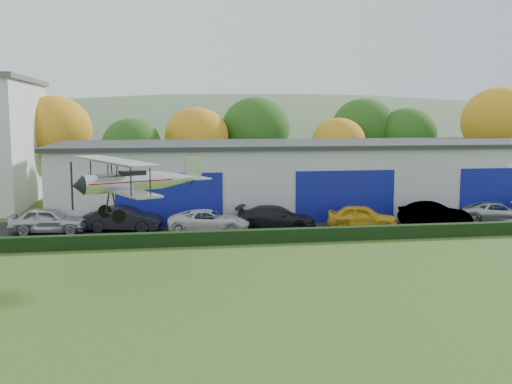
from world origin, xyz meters
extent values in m
plane|color=#3C561B|center=(0.00, 0.00, 0.00)|extent=(300.00, 300.00, 0.00)
cube|color=black|center=(3.00, 21.00, 0.03)|extent=(48.00, 9.00, 0.05)
cube|color=black|center=(3.00, 16.20, 0.40)|extent=(46.00, 0.60, 0.80)
cube|color=#B2B7BC|center=(5.00, 28.00, 2.50)|extent=(40.00, 12.00, 5.00)
cube|color=#2D3033|center=(5.00, 28.00, 5.15)|extent=(40.60, 12.60, 0.30)
cube|color=navy|center=(-7.00, 21.95, 1.80)|extent=(7.00, 0.12, 3.60)
cube|color=navy|center=(5.00, 21.95, 1.80)|extent=(7.00, 0.12, 3.60)
cube|color=navy|center=(17.00, 21.95, 1.80)|extent=(7.00, 0.12, 3.60)
cylinder|color=#3D2614|center=(-17.00, 40.00, 1.57)|extent=(0.36, 0.36, 3.15)
ellipsoid|color=#B66816|center=(-17.00, 40.00, 6.03)|extent=(6.84, 6.84, 6.16)
cylinder|color=#3D2614|center=(-10.00, 38.00, 1.22)|extent=(0.36, 0.36, 2.45)
ellipsoid|color=#1E4C14|center=(-10.00, 38.00, 4.69)|extent=(5.32, 5.32, 4.79)
cylinder|color=#3D2614|center=(-4.00, 40.00, 1.40)|extent=(0.36, 0.36, 2.80)
ellipsoid|color=#B66816|center=(-4.00, 40.00, 5.36)|extent=(6.08, 6.08, 5.47)
cylinder|color=#3D2614|center=(2.00, 42.00, 1.57)|extent=(0.36, 0.36, 3.15)
ellipsoid|color=#1E4C14|center=(2.00, 42.00, 6.03)|extent=(6.84, 6.84, 6.16)
cylinder|color=#3D2614|center=(10.00, 40.00, 1.22)|extent=(0.36, 0.36, 2.45)
ellipsoid|color=#B66816|center=(10.00, 40.00, 4.69)|extent=(5.32, 5.32, 4.79)
cylinder|color=#3D2614|center=(18.00, 42.00, 1.40)|extent=(0.36, 0.36, 2.80)
ellipsoid|color=#1E4C14|center=(18.00, 42.00, 5.36)|extent=(6.08, 6.08, 5.47)
cylinder|color=#3D2614|center=(26.00, 38.00, 1.75)|extent=(0.36, 0.36, 3.50)
ellipsoid|color=#B66816|center=(26.00, 38.00, 6.70)|extent=(7.60, 7.60, 6.84)
cylinder|color=#3D2614|center=(30.00, 42.00, 1.22)|extent=(0.36, 0.36, 2.45)
cylinder|color=#3D2614|center=(14.00, 44.00, 1.57)|extent=(0.36, 0.36, 3.15)
ellipsoid|color=#1E4C14|center=(14.00, 44.00, 6.03)|extent=(6.84, 6.84, 6.16)
ellipsoid|color=#4C6642|center=(20.00, 140.00, -15.40)|extent=(320.00, 196.00, 56.00)
ellipsoid|color=#4C6642|center=(90.00, 140.00, -9.90)|extent=(240.00, 126.00, 36.00)
imported|color=silver|center=(-14.52, 21.01, 0.86)|extent=(4.95, 2.44, 1.62)
imported|color=black|center=(-9.94, 20.95, 0.83)|extent=(5.00, 2.69, 1.57)
imported|color=silver|center=(-4.61, 19.70, 0.76)|extent=(5.43, 3.19, 1.42)
imported|color=black|center=(-0.21, 20.06, 0.80)|extent=(5.55, 3.71, 1.49)
imported|color=gold|center=(5.36, 19.38, 0.81)|extent=(4.83, 3.36, 1.53)
imported|color=gray|center=(10.42, 19.53, 0.83)|extent=(4.98, 2.99, 1.55)
imported|color=silver|center=(15.47, 20.15, 0.73)|extent=(5.36, 4.03, 1.35)
cylinder|color=silver|center=(-9.32, 10.12, 4.36)|extent=(3.66, 2.30, 0.86)
cone|color=silver|center=(-6.72, 11.32, 4.36)|extent=(2.27, 1.66, 0.86)
cone|color=black|center=(-11.19, 9.26, 4.36)|extent=(0.79, 0.98, 0.86)
cube|color=#971205|center=(-9.06, 10.24, 4.40)|extent=(4.02, 2.48, 0.06)
cube|color=black|center=(-8.89, 10.32, 4.76)|extent=(1.28, 1.00, 0.24)
cube|color=silver|center=(-9.50, 10.04, 4.07)|extent=(3.97, 6.76, 0.10)
cube|color=silver|center=(-9.67, 9.96, 5.36)|extent=(4.21, 7.14, 0.10)
cylinder|color=black|center=(-8.85, 7.60, 4.72)|extent=(0.08, 0.08, 1.24)
cylinder|color=black|center=(-8.07, 7.96, 4.72)|extent=(0.08, 0.08, 1.24)
cylinder|color=black|center=(-10.93, 12.12, 4.72)|extent=(0.08, 0.08, 1.24)
cylinder|color=black|center=(-10.15, 12.48, 4.72)|extent=(0.08, 0.08, 1.24)
cylinder|color=black|center=(-9.53, 9.66, 5.03)|extent=(0.14, 0.21, 0.71)
cylinder|color=black|center=(-9.81, 10.27, 5.03)|extent=(0.14, 0.21, 0.71)
cylinder|color=black|center=(-9.68, 9.51, 3.54)|extent=(0.34, 0.63, 1.17)
cylinder|color=black|center=(-10.02, 10.25, 3.54)|extent=(0.34, 0.63, 1.17)
cylinder|color=black|center=(-9.85, 9.88, 2.97)|extent=(0.82, 1.68, 0.07)
cylinder|color=black|center=(-9.48, 9.10, 2.97)|extent=(0.61, 0.38, 0.61)
cylinder|color=black|center=(-10.21, 10.66, 2.97)|extent=(0.61, 0.38, 0.61)
cylinder|color=black|center=(-6.11, 11.60, 4.12)|extent=(0.34, 0.20, 0.40)
cube|color=silver|center=(-6.11, 11.60, 4.40)|extent=(1.82, 2.62, 0.06)
cube|color=silver|center=(-6.02, 11.64, 4.88)|extent=(0.81, 0.41, 1.05)
cube|color=black|center=(-11.43, 9.15, 4.36)|extent=(0.10, 0.13, 2.10)
camera|label=1|loc=(-7.76, -17.76, 7.45)|focal=42.44mm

